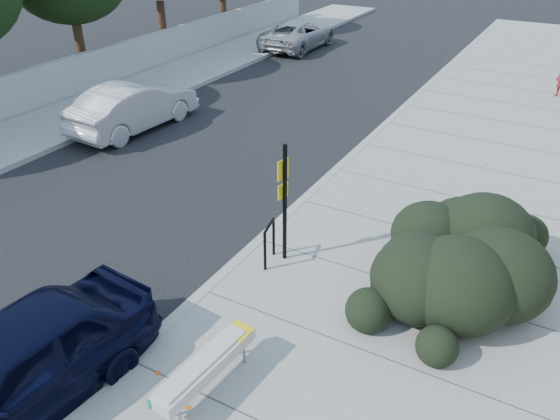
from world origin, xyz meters
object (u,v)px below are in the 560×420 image
at_px(sedan_navy, 9,371).
at_px(bike_rack, 269,240).
at_px(wagon_silver, 134,106).
at_px(suv_silver, 298,34).
at_px(sign_post, 284,196).
at_px(bench, 206,366).

bearing_deg(sedan_navy, bike_rack, 78.87).
xyz_separation_m(wagon_silver, suv_silver, (-0.47, 12.20, -0.07)).
height_order(sign_post, sedan_navy, sign_post).
bearing_deg(wagon_silver, sedan_navy, 126.66).
distance_m(sedan_navy, suv_silver, 22.56).
bearing_deg(sign_post, bench, -65.33).
relative_size(bench, suv_silver, 0.40).
distance_m(bench, bike_rack, 3.37).
bearing_deg(wagon_silver, sign_post, 154.29).
relative_size(bench, bike_rack, 2.20).
bearing_deg(bench, wagon_silver, 142.44).
relative_size(sign_post, sedan_navy, 0.56).
bearing_deg(bike_rack, wagon_silver, 137.38).
bearing_deg(sedan_navy, wagon_silver, 128.81).
distance_m(bench, sedan_navy, 2.72).
distance_m(wagon_silver, suv_silver, 12.21).
distance_m(bike_rack, sign_post, 0.95).
bearing_deg(bike_rack, sedan_navy, -118.12).
bearing_deg(suv_silver, bike_rack, 115.83).
bearing_deg(sign_post, suv_silver, 130.87).
bearing_deg(wagon_silver, bike_rack, 152.23).
distance_m(sign_post, suv_silver, 18.46).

